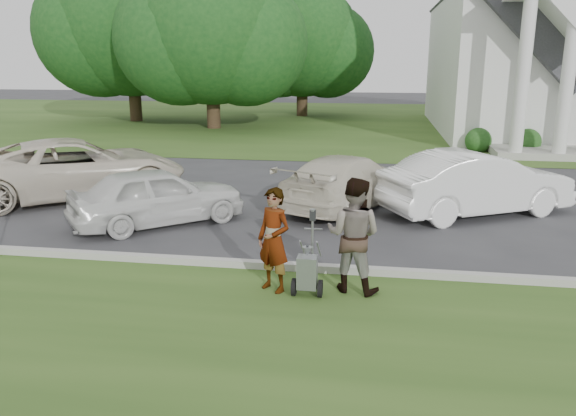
% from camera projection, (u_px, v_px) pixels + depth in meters
% --- Properties ---
extents(ground, '(120.00, 120.00, 0.00)m').
position_uv_depth(ground, '(300.00, 283.00, 9.84)').
color(ground, '#333335').
rests_on(ground, ground).
extents(grass_strip, '(80.00, 7.00, 0.01)m').
position_uv_depth(grass_strip, '(267.00, 374.00, 6.97)').
color(grass_strip, '#2D4C1A').
rests_on(grass_strip, ground).
extents(church_lawn, '(80.00, 30.00, 0.01)m').
position_uv_depth(church_lawn, '(358.00, 121.00, 35.61)').
color(church_lawn, '#2D4C1A').
rests_on(church_lawn, ground).
extents(curb, '(80.00, 0.18, 0.15)m').
position_uv_depth(curb, '(304.00, 267.00, 10.34)').
color(curb, '#9E9E93').
rests_on(curb, ground).
extents(church, '(9.19, 19.00, 24.10)m').
position_uv_depth(church, '(534.00, 17.00, 29.01)').
color(church, white).
rests_on(church, ground).
extents(tree_left, '(10.63, 8.40, 9.71)m').
position_uv_depth(tree_left, '(211.00, 35.00, 30.74)').
color(tree_left, '#332316').
rests_on(tree_left, ground).
extents(tree_far, '(11.64, 9.20, 10.73)m').
position_uv_depth(tree_far, '(130.00, 28.00, 34.37)').
color(tree_far, '#332316').
rests_on(tree_far, ground).
extents(tree_back, '(9.61, 7.60, 8.89)m').
position_uv_depth(tree_back, '(302.00, 45.00, 37.86)').
color(tree_back, '#332316').
rests_on(tree_back, ground).
extents(striping_cart, '(0.50, 0.99, 0.93)m').
position_uv_depth(striping_cart, '(307.00, 273.00, 9.18)').
color(striping_cart, black).
rests_on(striping_cart, ground).
extents(person_left, '(0.77, 0.69, 1.76)m').
position_uv_depth(person_left, '(274.00, 241.00, 9.28)').
color(person_left, '#999999').
rests_on(person_left, ground).
extents(person_right, '(1.10, 0.96, 1.94)m').
position_uv_depth(person_right, '(353.00, 236.00, 9.26)').
color(person_right, '#999999').
rests_on(person_right, ground).
extents(parking_meter_near, '(0.10, 0.09, 1.40)m').
position_uv_depth(parking_meter_near, '(312.00, 239.00, 9.39)').
color(parking_meter_near, gray).
rests_on(parking_meter_near, ground).
extents(car_a, '(6.45, 5.77, 1.66)m').
position_uv_depth(car_a, '(77.00, 168.00, 15.80)').
color(car_a, beige).
rests_on(car_a, ground).
extents(car_b, '(4.14, 3.87, 1.38)m').
position_uv_depth(car_b, '(158.00, 196.00, 13.17)').
color(car_b, silver).
rests_on(car_b, ground).
extents(car_c, '(3.74, 5.13, 1.38)m').
position_uv_depth(car_c, '(347.00, 181.00, 14.76)').
color(car_c, beige).
rests_on(car_c, ground).
extents(car_d, '(5.08, 3.82, 1.60)m').
position_uv_depth(car_d, '(477.00, 183.00, 13.99)').
color(car_d, white).
rests_on(car_d, ground).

